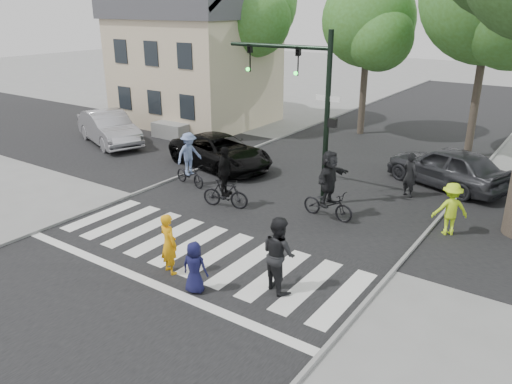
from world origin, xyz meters
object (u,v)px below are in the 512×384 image
at_px(car_suv, 220,152).
at_px(car_silver, 109,128).
at_px(pedestrian_adult, 279,254).
at_px(cyclist_left, 189,163).
at_px(pedestrian_woman, 169,244).
at_px(pedestrian_child, 195,267).
at_px(traffic_signal, 306,93).
at_px(cyclist_right, 329,189).
at_px(cyclist_mid, 225,183).
at_px(car_grey, 447,167).

relative_size(car_suv, car_silver, 1.01).
xyz_separation_m(pedestrian_adult, cyclist_left, (-7.01, 4.54, -0.06)).
height_order(pedestrian_woman, cyclist_left, cyclist_left).
bearing_deg(pedestrian_woman, cyclist_left, -37.98).
height_order(pedestrian_child, cyclist_left, cyclist_left).
xyz_separation_m(pedestrian_adult, car_silver, (-14.62, 6.91, -0.14)).
distance_m(pedestrian_child, pedestrian_adult, 2.09).
bearing_deg(pedestrian_adult, cyclist_left, -8.01).
relative_size(traffic_signal, cyclist_right, 2.57).
height_order(pedestrian_woman, car_silver, pedestrian_woman).
xyz_separation_m(traffic_signal, cyclist_mid, (-1.85, -2.22, -2.99)).
bearing_deg(pedestrian_child, pedestrian_woman, -30.24).
relative_size(pedestrian_adult, cyclist_mid, 0.89).
xyz_separation_m(pedestrian_child, car_suv, (-5.87, 8.37, 0.03)).
relative_size(pedestrian_woman, pedestrian_child, 1.25).
bearing_deg(cyclist_right, cyclist_mid, -160.24).
relative_size(car_suv, car_grey, 1.06).
distance_m(traffic_signal, pedestrian_woman, 7.36).
xyz_separation_m(cyclist_right, car_suv, (-6.45, 2.34, -0.33)).
bearing_deg(car_grey, cyclist_right, -3.89).
height_order(cyclist_left, car_suv, cyclist_left).
bearing_deg(cyclist_right, car_grey, 66.12).
height_order(traffic_signal, car_grey, traffic_signal).
height_order(car_suv, car_grey, car_grey).
relative_size(pedestrian_woman, car_grey, 0.35).
distance_m(pedestrian_woman, pedestrian_adult, 2.97).
bearing_deg(car_silver, cyclist_left, -86.65).
distance_m(pedestrian_child, car_grey, 11.82).
bearing_deg(cyclist_left, car_grey, 33.80).
bearing_deg(car_silver, car_suv, -68.05).
bearing_deg(pedestrian_child, car_grey, -118.96).
height_order(pedestrian_woman, car_suv, pedestrian_woman).
bearing_deg(car_grey, traffic_signal, -21.83).
distance_m(pedestrian_adult, cyclist_mid, 5.66).
distance_m(pedestrian_child, cyclist_right, 6.07).
relative_size(cyclist_left, car_suv, 0.42).
bearing_deg(car_silver, traffic_signal, -74.95).
xyz_separation_m(cyclist_mid, cyclist_right, (3.40, 1.22, 0.13)).
xyz_separation_m(pedestrian_woman, cyclist_mid, (-1.62, 4.47, 0.07)).
bearing_deg(pedestrian_adult, cyclist_mid, -13.47).
distance_m(pedestrian_woman, cyclist_mid, 4.75).
bearing_deg(car_suv, car_grey, -58.70).
bearing_deg(pedestrian_child, pedestrian_adult, -155.75).
bearing_deg(cyclist_mid, pedestrian_adult, -38.41).
bearing_deg(pedestrian_child, traffic_signal, -96.54).
distance_m(cyclist_mid, cyclist_right, 3.61).
relative_size(pedestrian_woman, cyclist_mid, 0.76).
relative_size(pedestrian_woman, car_suv, 0.33).
xyz_separation_m(pedestrian_woman, cyclist_right, (1.77, 5.69, 0.20)).
bearing_deg(traffic_signal, car_grey, 48.18).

